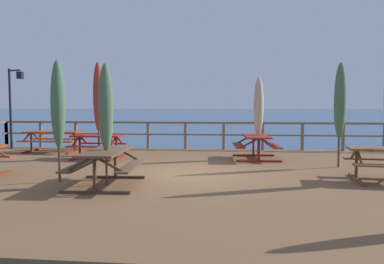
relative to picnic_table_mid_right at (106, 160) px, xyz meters
The scene contains 13 objects.
ground_plane 2.61m from the picnic_table_mid_right, 45.72° to the left, with size 600.00×600.00×0.00m, color navy.
wooden_deck 2.46m from the picnic_table_mid_right, 45.72° to the left, with size 16.94×11.20×0.67m, color brown.
railing_waterside_far 7.28m from the picnic_table_mid_right, 77.27° to the left, with size 16.74×0.10×1.09m.
picnic_table_mid_right is the anchor object (origin of this frame).
picnic_table_front_left 5.68m from the picnic_table_mid_right, 52.32° to the left, with size 1.52×1.85×0.78m.
picnic_table_mid_left 4.44m from the picnic_table_mid_right, 112.09° to the left, with size 1.67×1.46×0.78m.
picnic_table_back_right 6.89m from the picnic_table_mid_right, 125.10° to the left, with size 2.08×1.41×0.78m.
patio_umbrella_tall_back_left 1.12m from the picnic_table_mid_right, 93.89° to the left, with size 0.32×0.32×2.63m.
patio_umbrella_tall_mid_left 5.88m from the picnic_table_mid_right, 52.13° to the left, with size 0.32×0.32×2.65m.
patio_umbrella_tall_front 4.67m from the picnic_table_mid_right, 111.71° to the left, with size 0.32×0.32×3.14m.
patio_umbrella_short_front 1.69m from the picnic_table_mid_right, 167.33° to the left, with size 0.32×0.32×2.74m.
patio_umbrella_short_mid 6.57m from the picnic_table_mid_right, 28.40° to the left, with size 0.32×0.32×2.92m.
lamp_post_hooked 8.96m from the picnic_table_mid_right, 132.60° to the left, with size 0.68×0.28×3.20m.
Camera 1 is at (1.12, -9.56, 2.39)m, focal length 35.72 mm.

